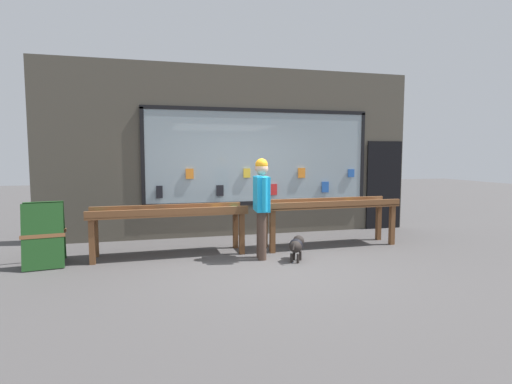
{
  "coord_description": "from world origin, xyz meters",
  "views": [
    {
      "loc": [
        -1.78,
        -6.24,
        1.76
      ],
      "look_at": [
        -0.01,
        0.64,
        1.11
      ],
      "focal_mm": 28.0,
      "sensor_mm": 36.0,
      "label": 1
    }
  ],
  "objects_px": {
    "display_table_left": "(169,216)",
    "display_table_right": "(329,208)",
    "sandwich_board_sign": "(44,234)",
    "person_browsing": "(261,200)",
    "small_dog": "(297,245)"
  },
  "relations": [
    {
      "from": "display_table_left",
      "to": "person_browsing",
      "type": "xyz_separation_m",
      "value": [
        1.5,
        -0.62,
        0.3
      ]
    },
    {
      "from": "sandwich_board_sign",
      "to": "display_table_right",
      "type": "bearing_deg",
      "value": -6.87
    },
    {
      "from": "display_table_left",
      "to": "display_table_right",
      "type": "relative_size",
      "value": 1.0
    },
    {
      "from": "display_table_left",
      "to": "person_browsing",
      "type": "relative_size",
      "value": 1.58
    },
    {
      "from": "small_dog",
      "to": "sandwich_board_sign",
      "type": "height_order",
      "value": "sandwich_board_sign"
    },
    {
      "from": "display_table_left",
      "to": "sandwich_board_sign",
      "type": "relative_size",
      "value": 2.68
    },
    {
      "from": "sandwich_board_sign",
      "to": "small_dog",
      "type": "bearing_deg",
      "value": -19.16
    },
    {
      "from": "display_table_right",
      "to": "person_browsing",
      "type": "height_order",
      "value": "person_browsing"
    },
    {
      "from": "display_table_left",
      "to": "small_dog",
      "type": "relative_size",
      "value": 5.64
    },
    {
      "from": "small_dog",
      "to": "display_table_right",
      "type": "bearing_deg",
      "value": -15.96
    },
    {
      "from": "display_table_right",
      "to": "small_dog",
      "type": "bearing_deg",
      "value": -138.14
    },
    {
      "from": "display_table_left",
      "to": "sandwich_board_sign",
      "type": "distance_m",
      "value": 1.99
    },
    {
      "from": "display_table_left",
      "to": "display_table_right",
      "type": "bearing_deg",
      "value": -0.1
    },
    {
      "from": "small_dog",
      "to": "display_table_left",
      "type": "bearing_deg",
      "value": 98.25
    },
    {
      "from": "person_browsing",
      "to": "sandwich_board_sign",
      "type": "relative_size",
      "value": 1.69
    }
  ]
}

